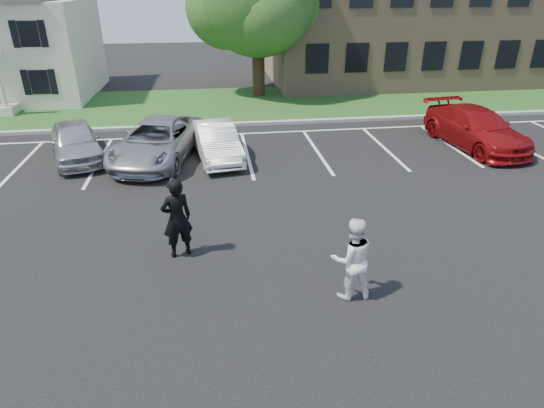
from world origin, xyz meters
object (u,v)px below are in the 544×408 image
(office_building, at_px, (437,14))
(car_silver_west, at_px, (75,141))
(car_silver_minivan, at_px, (157,141))
(man_white_shirt, at_px, (352,259))
(car_white_sedan, at_px, (217,141))
(man_black_suit, at_px, (177,218))
(car_red_compact, at_px, (476,128))

(office_building, distance_m, car_silver_west, 24.78)
(office_building, xyz_separation_m, car_silver_minivan, (-17.36, -14.08, -3.42))
(man_white_shirt, bearing_deg, car_white_sedan, -75.25)
(man_white_shirt, relative_size, car_white_sedan, 0.46)
(man_black_suit, height_order, car_red_compact, man_black_suit)
(man_black_suit, bearing_deg, man_white_shirt, 128.92)
(man_black_suit, xyz_separation_m, man_white_shirt, (3.67, -2.17, -0.08))
(office_building, distance_m, man_black_suit, 26.74)
(car_silver_west, height_order, car_red_compact, car_red_compact)
(man_white_shirt, distance_m, car_white_sedan, 9.28)
(man_white_shirt, xyz_separation_m, car_white_sedan, (-2.53, 8.92, -0.27))
(office_building, relative_size, car_white_sedan, 5.57)
(man_black_suit, relative_size, man_white_shirt, 1.09)
(man_white_shirt, xyz_separation_m, car_silver_minivan, (-4.73, 9.07, -0.19))
(office_building, bearing_deg, car_red_compact, -108.30)
(car_silver_minivan, bearing_deg, car_red_compact, 13.92)
(car_silver_west, height_order, car_white_sedan, car_silver_west)
(office_building, height_order, man_white_shirt, office_building)
(car_red_compact, bearing_deg, man_black_suit, -157.38)
(car_silver_minivan, distance_m, car_white_sedan, 2.21)
(car_silver_west, relative_size, car_silver_minivan, 0.78)
(office_building, distance_m, car_red_compact, 15.42)
(man_white_shirt, relative_size, car_red_compact, 0.36)
(office_building, distance_m, car_silver_minivan, 22.61)
(office_building, bearing_deg, car_white_sedan, -136.84)
(man_black_suit, xyz_separation_m, car_red_compact, (11.57, 6.69, -0.26))
(office_building, bearing_deg, car_silver_minivan, -140.97)
(car_white_sedan, bearing_deg, car_silver_west, 165.20)
(car_silver_west, xyz_separation_m, car_silver_minivan, (3.06, -0.47, 0.04))
(man_white_shirt, height_order, car_white_sedan, man_white_shirt)
(car_silver_minivan, bearing_deg, car_white_sedan, 11.09)
(car_white_sedan, bearing_deg, car_red_compact, -8.43)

